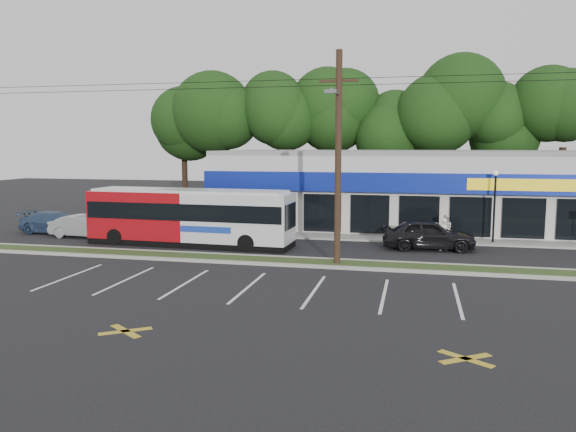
% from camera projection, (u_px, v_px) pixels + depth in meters
% --- Properties ---
extents(ground, '(120.00, 120.00, 0.00)m').
position_uv_depth(ground, '(271.00, 266.00, 26.43)').
color(ground, black).
rests_on(ground, ground).
extents(grass_strip, '(40.00, 1.60, 0.12)m').
position_uv_depth(grass_strip, '(276.00, 261.00, 27.39)').
color(grass_strip, '#273B18').
rests_on(grass_strip, ground).
extents(curb_south, '(40.00, 0.25, 0.14)m').
position_uv_depth(curb_south, '(272.00, 264.00, 26.57)').
color(curb_south, '#9E9E93').
rests_on(curb_south, ground).
extents(curb_north, '(40.00, 0.25, 0.14)m').
position_uv_depth(curb_north, '(280.00, 257.00, 28.21)').
color(curb_north, '#9E9E93').
rests_on(curb_north, ground).
extents(sidewalk, '(32.00, 2.20, 0.10)m').
position_uv_depth(sidewalk, '(388.00, 239.00, 34.02)').
color(sidewalk, '#9E9E93').
rests_on(sidewalk, ground).
extents(strip_mall, '(25.00, 12.55, 5.30)m').
position_uv_depth(strip_mall, '(401.00, 188.00, 40.27)').
color(strip_mall, beige).
rests_on(strip_mall, ground).
extents(utility_pole, '(50.00, 2.77, 10.00)m').
position_uv_depth(utility_pole, '(334.00, 151.00, 26.02)').
color(utility_pole, black).
rests_on(utility_pole, ground).
extents(lamp_post, '(0.30, 0.30, 4.25)m').
position_uv_depth(lamp_post, '(495.00, 198.00, 32.17)').
color(lamp_post, black).
rests_on(lamp_post, ground).
extents(tree_line, '(46.76, 6.76, 11.83)m').
position_uv_depth(tree_line, '(388.00, 114.00, 49.63)').
color(tree_line, black).
rests_on(tree_line, ground).
extents(metrobus, '(11.97, 2.98, 3.19)m').
position_uv_depth(metrobus, '(190.00, 216.00, 31.89)').
color(metrobus, maroon).
rests_on(metrobus, ground).
extents(car_dark, '(5.10, 2.37, 1.69)m').
position_uv_depth(car_dark, '(429.00, 234.00, 30.62)').
color(car_dark, black).
rests_on(car_dark, ground).
extents(car_silver, '(4.26, 1.59, 1.39)m').
position_uv_depth(car_silver, '(84.00, 226.00, 34.68)').
color(car_silver, '#95979C').
rests_on(car_silver, ground).
extents(car_blue, '(4.92, 2.21, 1.40)m').
position_uv_depth(car_blue, '(56.00, 223.00, 36.26)').
color(car_blue, navy).
rests_on(car_blue, ground).
extents(pedestrian_a, '(0.77, 0.73, 1.77)m').
position_uv_depth(pedestrian_a, '(443.00, 234.00, 30.33)').
color(pedestrian_a, silver).
rests_on(pedestrian_a, ground).
extents(pedestrian_b, '(0.86, 0.70, 1.67)m').
position_uv_depth(pedestrian_b, '(445.00, 229.00, 32.70)').
color(pedestrian_b, beige).
rests_on(pedestrian_b, ground).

